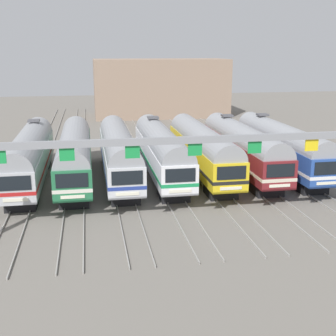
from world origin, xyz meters
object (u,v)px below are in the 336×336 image
Objects in this scene: commuter_train_stainless at (29,155)px; catenary_gantry at (195,153)px; commuter_train_yellow at (202,148)px; commuter_train_maroon at (242,146)px; commuter_train_silver at (119,151)px; commuter_train_white at (161,150)px; commuter_train_green at (75,153)px; commuter_train_blue at (281,145)px.

catenary_gantry is (11.81, -13.50, 2.73)m from commuter_train_stainless.
commuter_train_maroon is at bearing 0.06° from commuter_train_yellow.
commuter_train_stainless is 7.88m from commuter_train_silver.
commuter_train_white is (3.94, 0.00, 0.00)m from commuter_train_silver.
commuter_train_yellow is (3.94, -0.00, -0.00)m from commuter_train_white.
commuter_train_stainless reaches higher than commuter_train_yellow.
commuter_train_green is at bearing -179.97° from commuter_train_white.
commuter_train_green and commuter_train_yellow have the same top height.
commuter_train_maroon is 15.86m from catenary_gantry.
commuter_train_green is 1.00× the size of commuter_train_white.
commuter_train_stainless and commuter_train_white have the same top height.
commuter_train_silver is 15.75m from commuter_train_blue.
commuter_train_green is 11.81m from commuter_train_yellow.
commuter_train_maroon reaches higher than commuter_train_yellow.
commuter_train_white is 0.63× the size of catenary_gantry.
catenary_gantry is at bearing -90.00° from commuter_train_white.
commuter_train_maroon is (3.94, 0.00, 0.00)m from commuter_train_yellow.
commuter_train_yellow is (11.81, 0.00, 0.00)m from commuter_train_green.
commuter_train_green and commuter_train_silver have the same top height.
commuter_train_yellow is at bearing 0.00° from commuter_train_green.
commuter_train_green is at bearing 180.00° from commuter_train_yellow.
catenary_gantry is (-11.81, -13.50, 2.73)m from commuter_train_blue.
commuter_train_stainless is at bearing 180.00° from commuter_train_maroon.
commuter_train_silver is 1.00× the size of commuter_train_yellow.
commuter_train_white is at bearing 0.06° from commuter_train_silver.
commuter_train_white is 13.77m from catenary_gantry.
commuter_train_maroon is at bearing 0.02° from commuter_train_green.
catenary_gantry reaches higher than commuter_train_green.
commuter_train_green is at bearing -179.99° from commuter_train_blue.
commuter_train_blue is at bearing 0.00° from commuter_train_stainless.
commuter_train_silver is at bearing -179.98° from commuter_train_blue.
commuter_train_maroon is at bearing 180.00° from commuter_train_blue.
commuter_train_silver is 7.88m from commuter_train_yellow.
commuter_train_maroon is at bearing 0.00° from commuter_train_white.
commuter_train_green is 15.75m from commuter_train_maroon.
commuter_train_maroon is 1.00× the size of commuter_train_blue.
commuter_train_stainless is 1.00× the size of commuter_train_white.
commuter_train_stainless is 19.69m from commuter_train_maroon.
commuter_train_green is 1.00× the size of commuter_train_blue.
commuter_train_silver is (7.88, -0.00, -0.00)m from commuter_train_stainless.
commuter_train_maroon reaches higher than commuter_train_silver.
commuter_train_green is 3.94m from commuter_train_silver.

